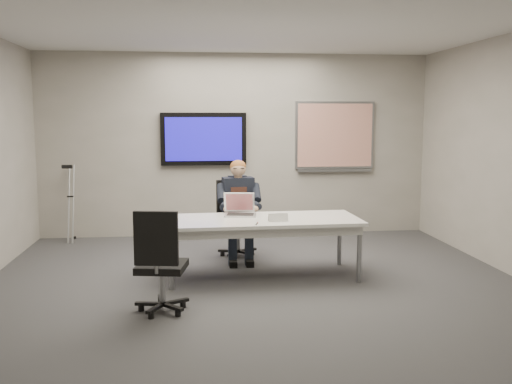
{
  "coord_description": "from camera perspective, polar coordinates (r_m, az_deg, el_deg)",
  "views": [
    {
      "loc": [
        -0.66,
        -5.81,
        1.83
      ],
      "look_at": [
        0.05,
        0.69,
        0.97
      ],
      "focal_mm": 40.0,
      "sensor_mm": 36.0,
      "label": 1
    }
  ],
  "objects": [
    {
      "name": "conference_table",
      "position": [
        6.54,
        0.63,
        -3.33
      ],
      "size": [
        2.24,
        0.99,
        0.68
      ],
      "rotation": [
        0.0,
        0.0,
        0.03
      ],
      "color": "silver",
      "rests_on": "ground"
    },
    {
      "name": "tv_display",
      "position": [
        8.76,
        -5.26,
        5.3
      ],
      "size": [
        1.3,
        0.09,
        0.8
      ],
      "color": "black",
      "rests_on": "wall_back"
    },
    {
      "name": "office_chair_far",
      "position": [
        7.57,
        -1.96,
        -4.07
      ],
      "size": [
        0.63,
        0.63,
        1.01
      ],
      "rotation": [
        0.0,
        0.0,
        0.41
      ],
      "color": "black",
      "rests_on": "ground"
    },
    {
      "name": "crutch",
      "position": [
        8.84,
        -18.02,
        -0.95
      ],
      "size": [
        0.34,
        0.72,
        1.24
      ],
      "primitive_type": null,
      "rotation": [
        -0.28,
        0.0,
        0.26
      ],
      "color": "#ACAFB4",
      "rests_on": "ground"
    },
    {
      "name": "ceiling",
      "position": [
        5.92,
        0.22,
        16.9
      ],
      "size": [
        6.0,
        6.0,
        0.02
      ],
      "primitive_type": "cube",
      "color": "silver",
      "rests_on": "wall_back"
    },
    {
      "name": "pen",
      "position": [
        6.18,
        0.09,
        -3.17
      ],
      "size": [
        0.04,
        0.13,
        0.01
      ],
      "primitive_type": "cylinder",
      "rotation": [
        0.0,
        1.57,
        1.3
      ],
      "color": "black",
      "rests_on": "conference_table"
    },
    {
      "name": "laptop",
      "position": [
        6.75,
        -1.62,
        -1.76
      ],
      "size": [
        0.4,
        0.39,
        0.26
      ],
      "rotation": [
        0.0,
        0.0,
        -0.16
      ],
      "color": "silver",
      "rests_on": "conference_table"
    },
    {
      "name": "wall_back",
      "position": [
        8.84,
        -2.01,
        4.69
      ],
      "size": [
        6.0,
        0.02,
        2.8
      ],
      "primitive_type": "cube",
      "color": "gray",
      "rests_on": "ground"
    },
    {
      "name": "name_tent",
      "position": [
        6.34,
        2.23,
        -2.54
      ],
      "size": [
        0.23,
        0.09,
        0.09
      ],
      "primitive_type": null,
      "rotation": [
        0.0,
        0.0,
        0.12
      ],
      "color": "silver",
      "rests_on": "conference_table"
    },
    {
      "name": "floor",
      "position": [
        6.12,
        0.21,
        -9.91
      ],
      "size": [
        6.0,
        6.0,
        0.02
      ],
      "primitive_type": "cube",
      "color": "#3A3A3D",
      "rests_on": "ground"
    },
    {
      "name": "whiteboard",
      "position": [
        9.06,
        7.88,
        5.52
      ],
      "size": [
        1.25,
        0.08,
        1.1
      ],
      "color": "gray",
      "rests_on": "wall_back"
    },
    {
      "name": "office_chair_near",
      "position": [
        5.47,
        -9.46,
        -8.75
      ],
      "size": [
        0.55,
        0.55,
        1.0
      ],
      "rotation": [
        0.0,
        0.0,
        2.97
      ],
      "color": "black",
      "rests_on": "ground"
    },
    {
      "name": "seated_person",
      "position": [
        7.3,
        -1.69,
        -2.87
      ],
      "size": [
        0.42,
        0.72,
        1.29
      ],
      "rotation": [
        0.0,
        0.0,
        0.12
      ],
      "color": "#1E2532",
      "rests_on": "office_chair_far"
    },
    {
      "name": "wall_front",
      "position": [
        2.92,
        6.94,
        -1.1
      ],
      "size": [
        6.0,
        0.02,
        2.8
      ],
      "primitive_type": "cube",
      "color": "gray",
      "rests_on": "ground"
    }
  ]
}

